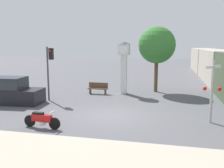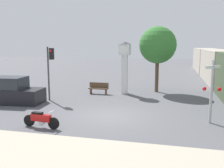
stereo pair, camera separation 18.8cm
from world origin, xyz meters
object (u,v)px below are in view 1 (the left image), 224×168
(clock_tower, at_px, (124,59))
(freight_train, at_px, (218,66))
(motorcycle, at_px, (42,120))
(parked_car, at_px, (11,92))
(bench, at_px, (98,88))
(traffic_light, at_px, (50,64))
(street_tree, at_px, (157,45))
(railroad_crossing_signal, at_px, (212,89))

(clock_tower, xyz_separation_m, freight_train, (8.64, 8.55, -1.10))
(motorcycle, height_order, parked_car, parked_car)
(motorcycle, xyz_separation_m, bench, (0.29, 8.72, 0.08))
(traffic_light, xyz_separation_m, bench, (2.64, 3.09, -2.16))
(street_tree, bearing_deg, parked_car, -145.44)
(motorcycle, relative_size, freight_train, 0.06)
(street_tree, distance_m, bench, 6.05)
(traffic_light, bearing_deg, parked_car, -149.15)
(traffic_light, xyz_separation_m, parked_car, (-2.29, -1.37, -1.90))
(freight_train, height_order, street_tree, street_tree)
(railroad_crossing_signal, height_order, bench, railroad_crossing_signal)
(motorcycle, height_order, railroad_crossing_signal, railroad_crossing_signal)
(freight_train, relative_size, traffic_light, 9.06)
(bench, distance_m, parked_car, 6.65)
(clock_tower, relative_size, street_tree, 0.77)
(traffic_light, distance_m, railroad_crossing_signal, 10.82)
(railroad_crossing_signal, bearing_deg, freight_train, 79.14)
(freight_train, xyz_separation_m, railroad_crossing_signal, (-2.91, -15.19, 0.07))
(freight_train, bearing_deg, traffic_light, -137.27)
(freight_train, bearing_deg, bench, -139.21)
(traffic_light, bearing_deg, railroad_crossing_signal, -15.66)
(parked_car, bearing_deg, bench, 37.86)
(clock_tower, xyz_separation_m, parked_car, (-6.95, -5.09, -2.05))
(street_tree, bearing_deg, bench, -155.53)
(clock_tower, bearing_deg, street_tree, 29.49)
(traffic_light, bearing_deg, freight_train, 42.73)
(motorcycle, relative_size, traffic_light, 0.51)
(traffic_light, bearing_deg, clock_tower, 38.67)
(railroad_crossing_signal, bearing_deg, street_tree, 111.74)
(clock_tower, distance_m, street_tree, 3.10)
(motorcycle, distance_m, railroad_crossing_signal, 8.58)
(clock_tower, distance_m, freight_train, 12.21)
(clock_tower, relative_size, railroad_crossing_signal, 1.31)
(clock_tower, relative_size, bench, 2.64)
(traffic_light, height_order, railroad_crossing_signal, traffic_light)
(clock_tower, height_order, railroad_crossing_signal, clock_tower)
(traffic_light, height_order, street_tree, street_tree)
(clock_tower, bearing_deg, railroad_crossing_signal, -49.23)
(motorcycle, height_order, clock_tower, clock_tower)
(bench, bearing_deg, motorcycle, -91.89)
(clock_tower, xyz_separation_m, railroad_crossing_signal, (5.72, -6.64, -1.03))
(clock_tower, bearing_deg, bench, -162.39)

